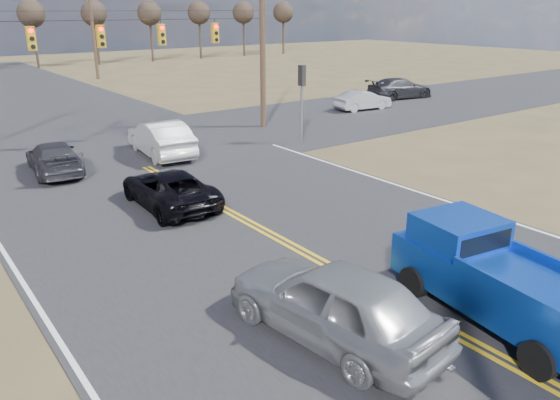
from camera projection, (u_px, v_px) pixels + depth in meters
ground at (386, 298)px, 13.01m from camera, size 160.00×160.00×0.00m
road_main at (190, 191)px, 20.58m from camera, size 14.00×120.00×0.02m
road_cross at (113, 149)px, 26.63m from camera, size 120.00×12.00×0.02m
signal_gantry at (114, 42)px, 25.07m from camera, size 19.60×4.83×10.00m
utility_poles at (109, 39)px, 24.14m from camera, size 19.60×58.32×10.00m
treeline at (46, 23)px, 31.52m from camera, size 87.00×117.80×7.40m
pickup_truck at (496, 278)px, 11.89m from camera, size 2.74×5.52×1.99m
silver_suv at (334, 302)px, 11.17m from camera, size 2.62×5.19×1.69m
black_suv at (169, 188)px, 18.82m from camera, size 2.32×4.71×1.29m
white_car_queue at (161, 138)px, 25.28m from camera, size 2.25×5.15×1.65m
dgrey_car_queue at (54, 158)px, 22.63m from camera, size 2.32×4.70×1.31m
cross_car_east_near at (363, 100)px, 36.70m from camera, size 1.80×4.10×1.31m
cross_car_east_far at (400, 88)px, 41.28m from camera, size 2.87×5.56×1.54m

